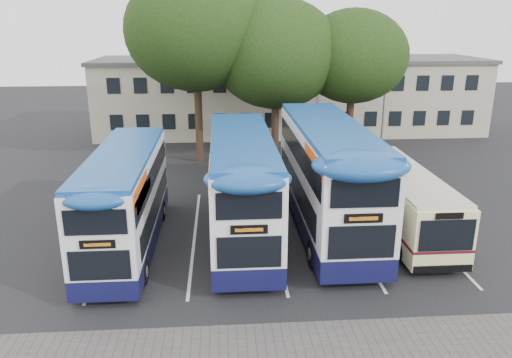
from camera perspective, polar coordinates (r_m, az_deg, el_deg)
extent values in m
plane|color=black|center=(19.16, 14.94, -11.81)|extent=(120.00, 120.00, 0.00)
cube|color=silver|center=(23.15, -15.76, -6.52)|extent=(0.12, 11.00, 0.01)
cube|color=silver|center=(22.69, -7.02, -6.46)|extent=(0.12, 11.00, 0.01)
cube|color=silver|center=(22.76, 1.86, -6.25)|extent=(0.12, 11.00, 0.01)
cube|color=silver|center=(23.36, 10.48, -5.90)|extent=(0.12, 11.00, 0.01)
cube|color=silver|center=(24.45, 18.48, -5.46)|extent=(0.12, 11.00, 0.01)
cube|color=#AA9C89|center=(43.54, 3.87, 9.44)|extent=(32.00, 8.00, 6.00)
cube|color=#4C4C4F|center=(43.21, 3.96, 13.44)|extent=(32.40, 8.40, 0.30)
cube|color=black|center=(39.84, 4.62, 6.75)|extent=(30.00, 0.06, 1.20)
cube|color=black|center=(39.40, 4.73, 10.75)|extent=(30.00, 0.06, 1.20)
cylinder|color=gray|center=(37.93, 14.55, 9.98)|extent=(0.14, 0.14, 9.00)
cube|color=gray|center=(37.63, 15.10, 16.77)|extent=(0.12, 0.80, 0.12)
cube|color=gray|center=(37.25, 15.30, 16.67)|extent=(0.25, 0.50, 0.12)
cylinder|color=black|center=(33.63, -6.57, 7.19)|extent=(0.50, 0.50, 6.33)
ellipsoid|color=black|center=(33.08, -6.91, 16.50)|extent=(8.98, 8.98, 7.63)
cylinder|color=black|center=(33.70, 2.20, 6.40)|extent=(0.50, 0.50, 5.28)
ellipsoid|color=black|center=(33.11, 2.29, 14.13)|extent=(8.29, 8.29, 7.05)
cylinder|color=black|center=(34.62, 10.62, 6.30)|extent=(0.50, 0.50, 5.14)
ellipsoid|color=black|center=(34.04, 11.05, 13.60)|extent=(7.15, 7.15, 6.08)
cube|color=#10113D|center=(21.99, -14.37, -5.85)|extent=(2.36, 9.91, 0.76)
cube|color=white|center=(21.34, -14.74, -1.31)|extent=(2.36, 9.91, 2.93)
cube|color=#184A92|center=(20.91, -15.07, 2.60)|extent=(2.31, 9.71, 0.28)
cube|color=black|center=(21.87, -14.45, -3.06)|extent=(2.40, 8.78, 0.94)
cube|color=black|center=(21.14, -14.88, 0.38)|extent=(2.40, 9.34, 0.85)
cube|color=orange|center=(17.72, -13.08, -1.06)|extent=(0.02, 3.02, 0.52)
cube|color=black|center=(16.84, -17.67, -7.14)|extent=(1.13, 0.06, 0.28)
cylinder|color=black|center=(24.88, -15.65, -3.62)|extent=(0.28, 0.94, 0.94)
cylinder|color=black|center=(24.54, -10.76, -3.56)|extent=(0.28, 0.94, 0.94)
cylinder|color=black|center=(19.44, -19.10, -10.17)|extent=(0.28, 0.94, 0.94)
cylinder|color=black|center=(19.00, -12.78, -10.27)|extent=(0.28, 0.94, 0.94)
cube|color=#10113D|center=(22.33, -1.60, -4.72)|extent=(2.59, 10.89, 0.83)
cube|color=white|center=(21.64, -1.64, 0.24)|extent=(2.59, 10.89, 3.22)
cube|color=#184A92|center=(21.20, -1.68, 4.52)|extent=(2.54, 10.67, 0.31)
cube|color=black|center=(22.21, -1.66, -1.69)|extent=(2.63, 9.65, 1.04)
cube|color=black|center=(21.43, -1.66, 2.09)|extent=(2.63, 10.27, 0.93)
cube|color=orange|center=(17.95, 3.00, 0.85)|extent=(0.02, 3.32, 0.57)
cube|color=black|center=(16.54, -0.79, -5.80)|extent=(1.24, 0.06, 0.31)
cylinder|color=black|center=(25.34, -4.56, -2.49)|extent=(0.31, 1.04, 1.04)
cylinder|color=black|center=(25.42, 0.73, -2.37)|extent=(0.31, 1.04, 1.04)
cylinder|color=black|center=(19.15, -4.65, -9.46)|extent=(0.31, 1.04, 1.04)
cylinder|color=black|center=(19.25, 2.43, -9.25)|extent=(0.31, 1.04, 1.04)
cube|color=#10113D|center=(23.36, 7.95, -3.71)|extent=(2.78, 11.70, 0.89)
cube|color=white|center=(22.66, 8.18, 1.41)|extent=(2.78, 11.70, 3.45)
cube|color=#184A92|center=(22.24, 8.38, 5.82)|extent=(2.73, 11.46, 0.33)
cube|color=black|center=(23.26, 7.91, -0.60)|extent=(2.82, 10.36, 1.11)
cube|color=black|center=(22.46, 8.26, 3.32)|extent=(2.82, 11.03, 1.00)
cube|color=orange|center=(19.10, 14.86, 2.24)|extent=(0.02, 3.56, 0.61)
cube|color=black|center=(17.32, 12.18, -4.42)|extent=(1.34, 0.06, 0.33)
cylinder|color=black|center=(26.36, 3.75, -1.56)|extent=(0.33, 1.11, 1.11)
cylinder|color=black|center=(26.82, 9.09, -1.42)|extent=(0.33, 1.11, 1.11)
cylinder|color=black|center=(19.77, 6.59, -8.49)|extent=(0.33, 1.11, 1.11)
cylinder|color=black|center=(20.36, 13.64, -8.08)|extent=(0.33, 1.11, 1.11)
cube|color=#B10B1C|center=(24.10, 10.87, 4.17)|extent=(0.02, 4.46, 0.95)
cube|color=#FAF5A7|center=(23.63, 16.26, -2.22)|extent=(2.34, 9.37, 2.39)
cube|color=beige|center=(23.25, 16.52, 0.66)|extent=(2.25, 8.99, 0.19)
cube|color=black|center=(23.92, 15.96, -0.94)|extent=(2.38, 7.49, 0.84)
cube|color=#581119|center=(23.76, 16.17, -3.12)|extent=(2.37, 9.39, 0.11)
cube|color=black|center=(19.50, 20.99, -6.05)|extent=(2.06, 0.06, 1.22)
cylinder|color=black|center=(20.90, 16.22, -7.88)|extent=(0.28, 0.94, 0.94)
cylinder|color=black|center=(21.70, 21.52, -7.46)|extent=(0.28, 0.94, 0.94)
cylinder|color=black|center=(26.15, 11.82, -2.29)|extent=(0.28, 0.94, 0.94)
cylinder|color=black|center=(26.80, 16.19, -2.13)|extent=(0.28, 0.94, 0.94)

